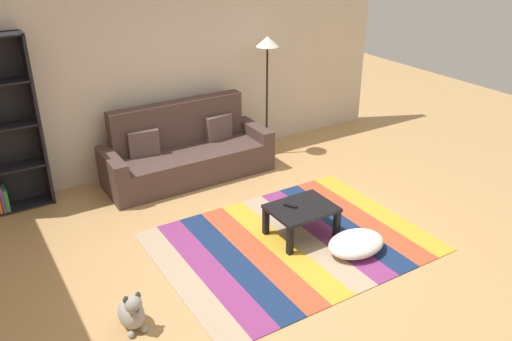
{
  "coord_description": "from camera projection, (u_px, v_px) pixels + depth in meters",
  "views": [
    {
      "loc": [
        -2.77,
        -4.03,
        3.2
      ],
      "look_at": [
        0.03,
        0.5,
        0.65
      ],
      "focal_mm": 36.91,
      "sensor_mm": 36.0,
      "label": 1
    }
  ],
  "objects": [
    {
      "name": "ground_plane",
      "position": [
        277.0,
        241.0,
        5.79
      ],
      "size": [
        14.0,
        14.0,
        0.0
      ],
      "primitive_type": "plane",
      "color": "tan"
    },
    {
      "name": "tv_remote",
      "position": [
        291.0,
        206.0,
        5.73
      ],
      "size": [
        0.12,
        0.15,
        0.02
      ],
      "primitive_type": "cube",
      "rotation": [
        0.0,
        0.0,
        0.54
      ],
      "color": "black",
      "rests_on": "coffee_table"
    },
    {
      "name": "pouf",
      "position": [
        356.0,
        244.0,
        5.54
      ],
      "size": [
        0.65,
        0.47,
        0.2
      ],
      "primitive_type": "ellipsoid",
      "color": "white",
      "rests_on": "rug"
    },
    {
      "name": "dog",
      "position": [
        132.0,
        312.0,
        4.5
      ],
      "size": [
        0.22,
        0.35,
        0.4
      ],
      "color": "#9E998E",
      "rests_on": "ground_plane"
    },
    {
      "name": "rug",
      "position": [
        291.0,
        242.0,
        5.76
      ],
      "size": [
        2.84,
        2.13,
        0.01
      ],
      "color": "tan",
      "rests_on": "ground_plane"
    },
    {
      "name": "couch",
      "position": [
        186.0,
        153.0,
        7.13
      ],
      "size": [
        2.26,
        0.8,
        1.0
      ],
      "color": "#4C3833",
      "rests_on": "ground_plane"
    },
    {
      "name": "back_wall",
      "position": [
        175.0,
        70.0,
        7.16
      ],
      "size": [
        6.8,
        0.1,
        2.7
      ],
      "primitive_type": "cube",
      "color": "beige",
      "rests_on": "ground_plane"
    },
    {
      "name": "coffee_table",
      "position": [
        302.0,
        212.0,
        5.75
      ],
      "size": [
        0.71,
        0.55,
        0.36
      ],
      "color": "black",
      "rests_on": "rug"
    },
    {
      "name": "standing_lamp",
      "position": [
        267.0,
        57.0,
        7.31
      ],
      "size": [
        0.32,
        0.32,
        1.76
      ],
      "color": "black",
      "rests_on": "ground_plane"
    }
  ]
}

